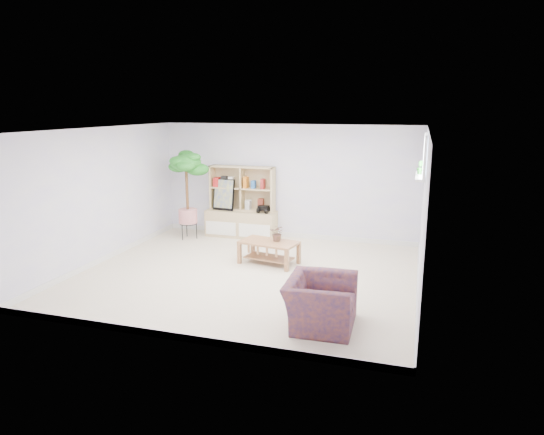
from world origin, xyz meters
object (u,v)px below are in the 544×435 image
(floor_tree, at_px, (187,195))
(armchair, at_px, (320,299))
(storage_unit, at_px, (241,202))
(coffee_table, at_px, (269,252))

(floor_tree, bearing_deg, armchair, -43.45)
(storage_unit, distance_m, floor_tree, 1.14)
(armchair, bearing_deg, storage_unit, 31.61)
(floor_tree, xyz_separation_m, armchair, (3.52, -3.33, -0.57))
(floor_tree, relative_size, armchair, 1.93)
(coffee_table, bearing_deg, storage_unit, 135.89)
(coffee_table, height_order, armchair, armchair)
(coffee_table, height_order, floor_tree, floor_tree)
(storage_unit, bearing_deg, floor_tree, -154.45)
(storage_unit, height_order, coffee_table, storage_unit)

